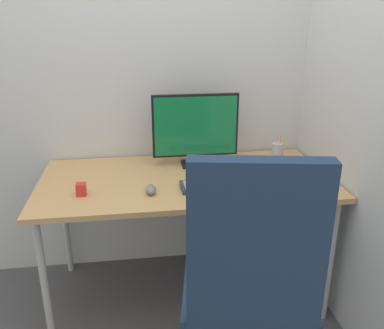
# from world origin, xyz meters

# --- Properties ---
(ground_plane) EXTENTS (8.00, 8.00, 0.00)m
(ground_plane) POSITION_xyz_m (0.00, 0.00, 0.00)
(ground_plane) COLOR #4C4C51
(wall_back) EXTENTS (3.03, 0.04, 2.80)m
(wall_back) POSITION_xyz_m (0.00, 0.41, 1.40)
(wall_back) COLOR silver
(wall_back) RESTS_ON ground_plane
(wall_side_right) EXTENTS (0.04, 2.25, 2.80)m
(wall_side_right) POSITION_xyz_m (0.80, -0.22, 1.40)
(wall_side_right) COLOR silver
(wall_side_right) RESTS_ON ground_plane
(desk) EXTENTS (1.54, 0.76, 0.74)m
(desk) POSITION_xyz_m (0.00, 0.00, 0.68)
(desk) COLOR tan
(desk) RESTS_ON ground_plane
(office_chair) EXTENTS (0.63, 0.63, 1.15)m
(office_chair) POSITION_xyz_m (0.14, -0.77, 0.61)
(office_chair) COLOR black
(office_chair) RESTS_ON ground_plane
(filing_cabinet) EXTENTS (0.42, 0.50, 0.58)m
(filing_cabinet) POSITION_xyz_m (0.47, -0.03, 0.29)
(filing_cabinet) COLOR #B2B5BA
(filing_cabinet) RESTS_ON ground_plane
(monitor) EXTENTS (0.49, 0.13, 0.41)m
(monitor) POSITION_xyz_m (0.08, 0.19, 0.96)
(monitor) COLOR black
(monitor) RESTS_ON desk
(keyboard) EXTENTS (0.40, 0.14, 0.03)m
(keyboard) POSITION_xyz_m (0.15, -0.16, 0.75)
(keyboard) COLOR #333338
(keyboard) RESTS_ON desk
(mouse) EXTENTS (0.05, 0.10, 0.04)m
(mouse) POSITION_xyz_m (-0.19, -0.18, 0.76)
(mouse) COLOR slate
(mouse) RESTS_ON desk
(pen_holder) EXTENTS (0.07, 0.07, 0.16)m
(pen_holder) POSITION_xyz_m (0.57, 0.18, 0.79)
(pen_holder) COLOR #B2B5BA
(pen_holder) RESTS_ON desk
(notebook) EXTENTS (0.20, 0.21, 0.03)m
(notebook) POSITION_xyz_m (0.58, -0.03, 0.75)
(notebook) COLOR #B23333
(notebook) RESTS_ON desk
(desk_clamp_accessory) EXTENTS (0.05, 0.05, 0.06)m
(desk_clamp_accessory) POSITION_xyz_m (-0.53, -0.15, 0.77)
(desk_clamp_accessory) COLOR red
(desk_clamp_accessory) RESTS_ON desk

